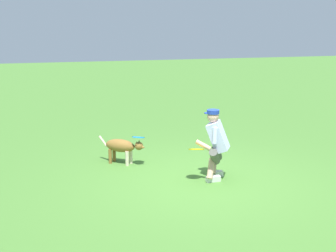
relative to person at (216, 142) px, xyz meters
name	(u,v)px	position (x,y,z in m)	size (l,w,h in m)	color
ground_plane	(201,182)	(0.31, 0.07, -0.70)	(60.00, 60.00, 0.00)	#497D31
person	(216,142)	(0.00, 0.00, 0.00)	(0.71, 0.61, 1.29)	silver
dog	(122,147)	(1.42, -1.42, -0.34)	(0.85, 0.76, 0.54)	olive
frisbee_flying	(138,137)	(1.14, -1.17, -0.10)	(0.25, 0.25, 0.02)	#1F8CED
frisbee_held	(196,149)	(0.39, 0.02, -0.09)	(0.28, 0.28, 0.02)	yellow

